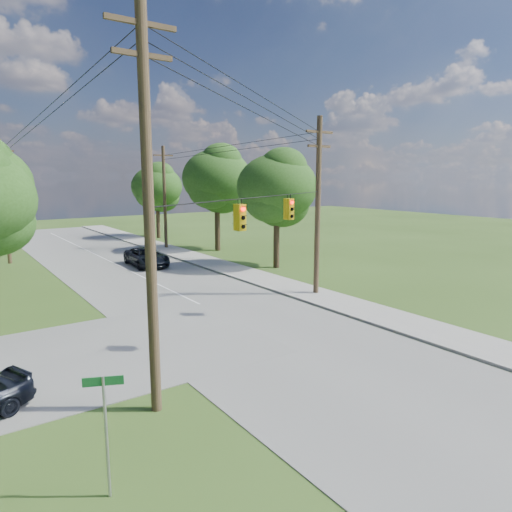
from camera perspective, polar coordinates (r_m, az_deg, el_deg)
ground at (r=16.89m, az=3.30°, el=-14.86°), size 140.00×140.00×0.00m
main_road at (r=21.73m, az=-0.77°, el=-9.04°), size 10.00×100.00×0.03m
sidewalk_east at (r=25.91m, az=11.65°, el=-6.01°), size 2.60×100.00×0.12m
pole_sw at (r=13.39m, az=-13.28°, el=6.04°), size 2.00×0.32×12.00m
pole_ne at (r=27.26m, az=7.74°, el=6.44°), size 2.00×0.32×10.50m
pole_north_e at (r=45.92m, az=-11.35°, el=7.28°), size 2.00×0.32×10.00m
pole_north_w at (r=42.30m, az=-28.94°, el=6.04°), size 2.00×0.32×10.00m
power_lines at (r=26.10m, az=-10.13°, el=14.33°), size 13.93×29.62×4.93m
traffic_signals at (r=20.47m, az=1.39°, el=5.49°), size 4.91×3.27×1.05m
tree_e_near at (r=35.35m, az=2.62°, el=8.56°), size 6.20×6.20×8.81m
tree_e_mid at (r=43.94m, az=-4.93°, el=9.64°), size 6.60×6.60×9.64m
tree_e_far at (r=54.27m, az=-12.29°, el=8.45°), size 5.80×5.80×8.32m
car_main_north at (r=37.39m, az=-13.52°, el=-0.11°), size 2.61×5.30×1.45m
street_name_sign at (r=11.04m, az=-18.29°, el=-19.11°), size 0.79×0.38×2.87m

